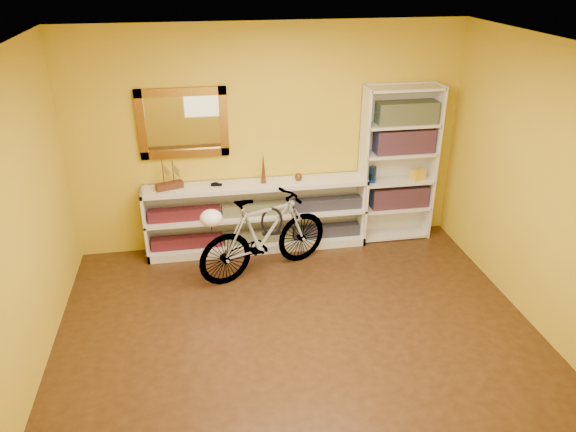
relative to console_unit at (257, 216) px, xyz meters
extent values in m
cube|color=#311C0D|center=(0.18, -1.81, -0.43)|extent=(4.50, 4.00, 0.01)
cube|color=silver|center=(0.18, -1.81, 2.18)|extent=(4.50, 4.00, 0.01)
cube|color=gold|center=(0.18, 0.19, 0.88)|extent=(4.50, 0.01, 2.60)
cube|color=gold|center=(-2.08, -1.81, 0.88)|extent=(0.01, 4.00, 2.60)
cube|color=gold|center=(2.43, -1.81, 0.88)|extent=(0.01, 4.00, 2.60)
cube|color=brown|center=(-0.77, 0.15, 1.12)|extent=(0.98, 0.06, 0.78)
cube|color=silver|center=(1.08, 0.17, -0.17)|extent=(0.09, 0.02, 0.09)
cube|color=black|center=(0.00, -0.02, -0.26)|extent=(2.50, 0.13, 0.14)
cube|color=navy|center=(0.00, -0.02, 0.11)|extent=(2.50, 0.13, 0.14)
imported|color=black|center=(-0.46, 0.00, 0.43)|extent=(0.00, 0.00, 0.00)
cone|color=brown|center=(0.08, 0.00, 0.61)|extent=(0.06, 0.06, 0.37)
sphere|color=brown|center=(0.49, 0.00, 0.47)|extent=(0.09, 0.09, 0.09)
cube|color=maroon|center=(1.75, 0.03, 0.12)|extent=(0.70, 0.22, 0.26)
cube|color=maroon|center=(1.75, 0.03, 0.83)|extent=(0.70, 0.22, 0.28)
cube|color=#194957|center=(1.75, 0.03, 1.16)|extent=(0.70, 0.22, 0.25)
cylinder|color=navy|center=(1.39, 0.01, 0.44)|extent=(0.09, 0.09, 0.20)
cube|color=maroon|center=(1.50, 0.06, 1.13)|extent=(0.17, 0.17, 0.18)
cube|color=yellow|center=(1.95, -0.01, 0.40)|extent=(0.19, 0.16, 0.13)
imported|color=silver|center=(0.01, -0.55, 0.04)|extent=(0.96, 1.63, 0.93)
ellipsoid|color=white|center=(-0.55, -0.77, 0.40)|extent=(0.23, 0.22, 0.17)
torus|color=black|center=(0.10, -0.52, 0.18)|extent=(0.24, 0.03, 0.24)
camera|label=1|loc=(-0.62, -5.74, 2.81)|focal=33.81mm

